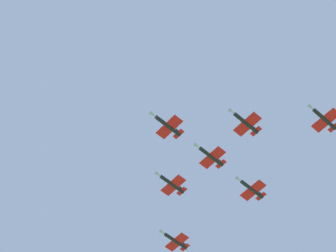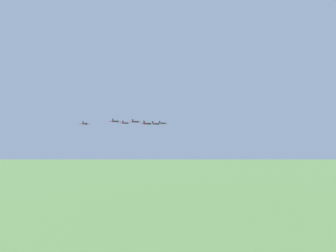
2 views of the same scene
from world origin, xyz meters
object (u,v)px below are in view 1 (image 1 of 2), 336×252
object	(u,v)px
jet_port_outer	(211,156)
jet_center_rear	(175,241)
jet_port_inner	(245,123)
jet_starboard_inner	(171,184)
jet_port_trail	(251,189)
jet_lead	(167,125)
jet_starboard_outer	(324,119)

from	to	relation	value
jet_port_outer	jet_center_rear	xyz separation A→B (m)	(-19.02, 28.74, -1.32)
jet_port_inner	jet_starboard_inner	bearing A→B (deg)	-0.00
jet_port_outer	jet_port_trail	bearing A→B (deg)	-90.00
jet_center_rear	jet_starboard_inner	bearing A→B (deg)	135.00
jet_lead	jet_port_outer	bearing A→B (deg)	-90.00
jet_lead	jet_port_trail	bearing A→B (deg)	-90.00
jet_lead	jet_starboard_outer	bearing A→B (deg)	-135.00
jet_port_inner	jet_port_trail	world-z (taller)	jet_port_trail
jet_port_outer	jet_center_rear	world-z (taller)	jet_port_outer
jet_port_inner	jet_starboard_outer	size ratio (longest dim) A/B	1.00
jet_port_inner	jet_starboard_outer	world-z (taller)	jet_starboard_outer
jet_port_inner	jet_starboard_outer	xyz separation A→B (m)	(21.68, 4.89, 0.11)
jet_starboard_inner	jet_port_outer	distance (m)	15.80
jet_port_inner	jet_starboard_outer	bearing A→B (deg)	-135.00
jet_center_rear	jet_lead	bearing A→B (deg)	135.00
jet_port_inner	jet_port_outer	bearing A→B (deg)	-5.71
jet_port_inner	jet_starboard_inner	distance (m)	31.49
jet_lead	jet_port_inner	size ratio (longest dim) A/B	1.00
jet_lead	jet_starboard_inner	xyz separation A→B (m)	(-4.89, 21.68, 1.42)
jet_lead	jet_port_outer	xyz separation A→B (m)	(9.23, 14.61, 1.10)
jet_port_inner	jet_center_rear	xyz separation A→B (m)	(-31.46, 38.47, 0.27)
jet_lead	jet_starboard_outer	size ratio (longest dim) A/B	1.00
jet_starboard_inner	jet_port_trail	distance (m)	24.59
jet_port_outer	jet_starboard_outer	size ratio (longest dim) A/B	1.00
jet_port_inner	jet_port_trail	bearing A→B (deg)	-50.19
jet_starboard_inner	jet_center_rear	distance (m)	22.28
jet_port_outer	jet_starboard_outer	world-z (taller)	jet_port_outer
jet_lead	jet_port_trail	world-z (taller)	jet_lead
jet_starboard_outer	jet_center_rear	xyz separation A→B (m)	(-53.14, 33.58, 0.16)
jet_port_outer	jet_center_rear	distance (m)	34.49
jet_starboard_inner	jet_port_inner	bearing A→B (deg)	180.00
jet_starboard_outer	jet_lead	bearing A→B (deg)	45.00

